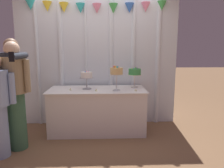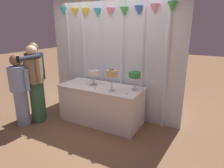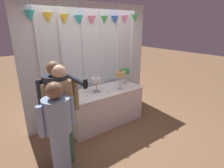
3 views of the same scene
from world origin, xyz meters
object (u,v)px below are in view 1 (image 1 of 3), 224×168
cake_table (97,110)px  tealight_far_left (70,90)px  cake_display_leftmost (87,76)px  tealight_near_left (96,91)px  guest_man_dark_suit (15,92)px  guest_girl_blue_dress (14,89)px  cake_display_center (116,72)px  tealight_near_right (136,91)px  cake_display_rightmost (135,73)px

cake_table → tealight_far_left: (-0.47, -0.09, 0.41)m
cake_table → cake_display_leftmost: 0.66m
tealight_near_left → guest_man_dark_suit: guest_man_dark_suit is taller
guest_girl_blue_dress → cake_table: bearing=24.5°
cake_display_center → guest_man_dark_suit: guest_man_dark_suit is taller
cake_table → tealight_near_right: (0.67, -0.20, 0.41)m
cake_display_rightmost → guest_girl_blue_dress: guest_girl_blue_dress is taller
cake_table → cake_display_rightmost: 0.98m
cake_table → cake_display_center: 0.82m
tealight_near_left → tealight_near_right: tealight_near_left is taller
cake_table → tealight_near_left: tealight_near_left is taller
cake_display_center → tealight_far_left: cake_display_center is taller
cake_table → cake_display_center: size_ratio=3.93×
cake_display_center → guest_man_dark_suit: 1.63m
tealight_far_left → tealight_near_left: bearing=-12.4°
tealight_near_right → guest_girl_blue_dress: guest_girl_blue_dress is taller
cake_display_center → guest_man_dark_suit: bearing=-162.5°
cake_display_center → guest_girl_blue_dress: bearing=-165.3°
cake_display_leftmost → guest_girl_blue_dress: guest_girl_blue_dress is taller
tealight_near_left → tealight_near_right: 0.68m
cake_display_leftmost → cake_display_center: 0.56m
cake_table → tealight_near_right: bearing=-16.5°
cake_table → cake_display_center: cake_display_center is taller
cake_display_center → tealight_near_right: cake_display_center is taller
cake_display_leftmost → tealight_far_left: bearing=-161.6°
tealight_far_left → guest_girl_blue_dress: bearing=-148.0°
cake_display_leftmost → guest_man_dark_suit: 1.22m
cake_display_rightmost → tealight_far_left: size_ratio=8.92×
cake_table → cake_display_rightmost: (0.69, 0.11, 0.68)m
cake_display_leftmost → guest_girl_blue_dress: (-1.05, -0.58, -0.12)m
tealight_far_left → tealight_near_right: 1.15m
cake_display_center → cake_display_rightmost: (0.35, 0.27, -0.04)m
cake_table → cake_display_leftmost: (-0.19, 0.01, 0.64)m
cake_display_rightmost → guest_girl_blue_dress: 2.05m
tealight_near_right → guest_man_dark_suit: guest_man_dark_suit is taller
tealight_near_left → cake_display_leftmost: bearing=131.8°
cake_table → tealight_near_left: bearing=-93.2°
tealight_near_right → guest_girl_blue_dress: (-1.91, -0.37, 0.11)m
guest_man_dark_suit → tealight_near_right: bearing=13.2°
cake_display_leftmost → cake_display_center: size_ratio=0.77×
cake_table → guest_girl_blue_dress: (-1.24, -0.57, 0.52)m
tealight_near_left → guest_girl_blue_dress: bearing=-162.8°
tealight_near_left → guest_girl_blue_dress: size_ratio=0.03×
tealight_far_left → tealight_near_left: 0.47m
cake_display_rightmost → tealight_near_left: (-0.70, -0.30, -0.27)m
tealight_near_right → guest_girl_blue_dress: size_ratio=0.03×
cake_display_center → tealight_near_right: size_ratio=9.46×
cake_display_center → guest_girl_blue_dress: 1.65m
tealight_near_right → tealight_near_left: bearing=178.9°
cake_table → tealight_near_left: (-0.01, -0.19, 0.41)m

